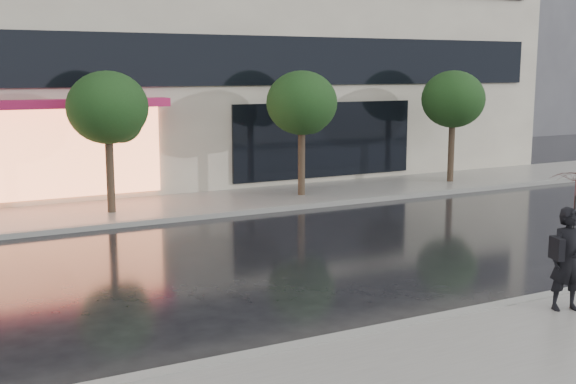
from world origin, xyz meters
TOP-DOWN VIEW (x-y plane):
  - ground at (0.00, 0.00)m, footprint 120.00×120.00m
  - sidewalk_far at (0.00, 10.25)m, footprint 60.00×3.50m
  - curb_near at (0.00, -1.00)m, footprint 60.00×0.25m
  - curb_far at (0.00, 8.50)m, footprint 60.00×0.25m
  - bg_building_right at (26.00, 28.00)m, footprint 12.00×12.00m
  - tree_mid_west at (-2.94, 10.03)m, footprint 2.20×2.20m
  - tree_mid_east at (3.06, 10.03)m, footprint 2.20×2.20m
  - tree_far_east at (9.06, 10.03)m, footprint 2.20×2.20m
  - pedestrian_with_umbrella at (1.56, -1.69)m, footprint 1.07×1.08m

SIDE VIEW (x-z plane):
  - ground at x=0.00m, z-range 0.00..0.00m
  - sidewalk_far at x=0.00m, z-range 0.00..0.12m
  - curb_near at x=0.00m, z-range 0.00..0.14m
  - curb_far at x=0.00m, z-range 0.00..0.14m
  - pedestrian_with_umbrella at x=1.56m, z-range 0.42..2.73m
  - tree_mid_west at x=-2.94m, z-range 0.93..4.92m
  - tree_mid_east at x=3.06m, z-range 0.93..4.92m
  - tree_far_east at x=9.06m, z-range 0.93..4.92m
  - bg_building_right at x=26.00m, z-range 0.00..16.00m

